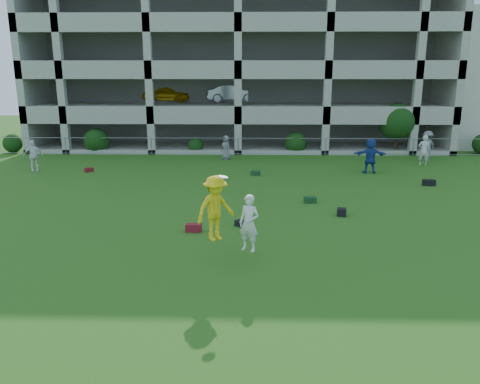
{
  "coord_description": "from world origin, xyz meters",
  "views": [
    {
      "loc": [
        0.83,
        -12.96,
        5.45
      ],
      "look_at": [
        0.48,
        3.0,
        1.4
      ],
      "focal_mm": 35.0,
      "sensor_mm": 36.0,
      "label": 1
    }
  ],
  "objects_px": {
    "crate_d": "(342,212)",
    "frisbee_contest": "(222,211)",
    "bystander_d": "(370,156)",
    "bystander_e": "(424,150)",
    "parking_garage": "(240,67)",
    "bystander_b": "(33,156)",
    "bystander_f": "(427,146)",
    "bystander_c": "(226,148)"
  },
  "relations": [
    {
      "from": "frisbee_contest",
      "to": "bystander_d",
      "type": "bearing_deg",
      "value": 59.38
    },
    {
      "from": "bystander_b",
      "to": "crate_d",
      "type": "relative_size",
      "value": 5.14
    },
    {
      "from": "parking_garage",
      "to": "crate_d",
      "type": "bearing_deg",
      "value": -78.97
    },
    {
      "from": "bystander_f",
      "to": "bystander_b",
      "type": "bearing_deg",
      "value": -15.83
    },
    {
      "from": "bystander_e",
      "to": "crate_d",
      "type": "bearing_deg",
      "value": 72.38
    },
    {
      "from": "bystander_b",
      "to": "bystander_e",
      "type": "height_order",
      "value": "bystander_e"
    },
    {
      "from": "bystander_f",
      "to": "parking_garage",
      "type": "distance_m",
      "value": 16.89
    },
    {
      "from": "bystander_f",
      "to": "parking_garage",
      "type": "height_order",
      "value": "parking_garage"
    },
    {
      "from": "bystander_d",
      "to": "crate_d",
      "type": "relative_size",
      "value": 5.62
    },
    {
      "from": "bystander_d",
      "to": "bystander_f",
      "type": "height_order",
      "value": "bystander_d"
    },
    {
      "from": "bystander_d",
      "to": "parking_garage",
      "type": "xyz_separation_m",
      "value": [
        -7.59,
        14.62,
        5.03
      ]
    },
    {
      "from": "frisbee_contest",
      "to": "parking_garage",
      "type": "relative_size",
      "value": 0.08
    },
    {
      "from": "crate_d",
      "to": "frisbee_contest",
      "type": "relative_size",
      "value": 0.15
    },
    {
      "from": "bystander_b",
      "to": "bystander_d",
      "type": "height_order",
      "value": "bystander_d"
    },
    {
      "from": "bystander_b",
      "to": "bystander_c",
      "type": "bearing_deg",
      "value": -4.08
    },
    {
      "from": "bystander_b",
      "to": "bystander_c",
      "type": "xyz_separation_m",
      "value": [
        10.84,
        4.01,
        -0.11
      ]
    },
    {
      "from": "bystander_e",
      "to": "bystander_f",
      "type": "distance_m",
      "value": 2.16
    },
    {
      "from": "bystander_d",
      "to": "parking_garage",
      "type": "distance_m",
      "value": 17.23
    },
    {
      "from": "bystander_d",
      "to": "bystander_f",
      "type": "distance_m",
      "value": 6.3
    },
    {
      "from": "bystander_b",
      "to": "bystander_c",
      "type": "height_order",
      "value": "bystander_b"
    },
    {
      "from": "bystander_e",
      "to": "parking_garage",
      "type": "xyz_separation_m",
      "value": [
        -11.38,
        12.38,
        5.08
      ]
    },
    {
      "from": "bystander_b",
      "to": "bystander_f",
      "type": "bearing_deg",
      "value": -14.59
    },
    {
      "from": "bystander_c",
      "to": "frisbee_contest",
      "type": "relative_size",
      "value": 0.68
    },
    {
      "from": "bystander_b",
      "to": "bystander_c",
      "type": "relative_size",
      "value": 1.14
    },
    {
      "from": "bystander_f",
      "to": "crate_d",
      "type": "bearing_deg",
      "value": 32.37
    },
    {
      "from": "bystander_b",
      "to": "parking_garage",
      "type": "height_order",
      "value": "parking_garage"
    },
    {
      "from": "bystander_d",
      "to": "crate_d",
      "type": "bearing_deg",
      "value": 73.78
    },
    {
      "from": "bystander_d",
      "to": "crate_d",
      "type": "xyz_separation_m",
      "value": [
        -3.12,
        -8.29,
        -0.83
      ]
    },
    {
      "from": "bystander_c",
      "to": "bystander_f",
      "type": "height_order",
      "value": "bystander_f"
    },
    {
      "from": "bystander_d",
      "to": "bystander_e",
      "type": "height_order",
      "value": "bystander_d"
    },
    {
      "from": "bystander_b",
      "to": "crate_d",
      "type": "xyz_separation_m",
      "value": [
        16.03,
        -8.39,
        -0.75
      ]
    },
    {
      "from": "frisbee_contest",
      "to": "bystander_b",
      "type": "bearing_deg",
      "value": 131.95
    },
    {
      "from": "bystander_c",
      "to": "parking_garage",
      "type": "distance_m",
      "value": 11.77
    },
    {
      "from": "bystander_d",
      "to": "crate_d",
      "type": "distance_m",
      "value": 8.9
    },
    {
      "from": "bystander_c",
      "to": "bystander_f",
      "type": "relative_size",
      "value": 0.83
    },
    {
      "from": "bystander_c",
      "to": "crate_d",
      "type": "bearing_deg",
      "value": -16.36
    },
    {
      "from": "bystander_f",
      "to": "crate_d",
      "type": "distance_m",
      "value": 14.76
    },
    {
      "from": "bystander_e",
      "to": "frisbee_contest",
      "type": "bearing_deg",
      "value": 68.57
    },
    {
      "from": "crate_d",
      "to": "frisbee_contest",
      "type": "height_order",
      "value": "frisbee_contest"
    },
    {
      "from": "parking_garage",
      "to": "bystander_f",
      "type": "bearing_deg",
      "value": -40.3
    },
    {
      "from": "bystander_d",
      "to": "bystander_e",
      "type": "bearing_deg",
      "value": -144.92
    },
    {
      "from": "parking_garage",
      "to": "bystander_b",
      "type": "bearing_deg",
      "value": -128.52
    }
  ]
}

